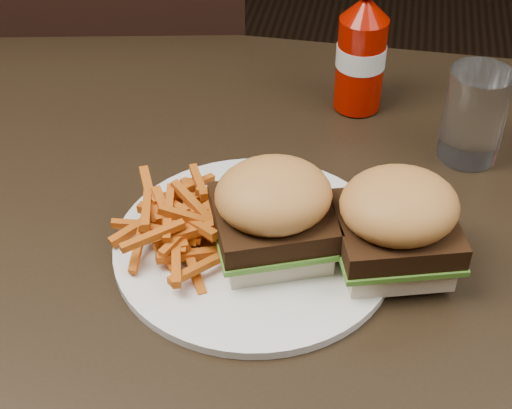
% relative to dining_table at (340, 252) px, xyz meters
% --- Properties ---
extents(dining_table, '(1.20, 0.80, 0.04)m').
position_rel_dining_table_xyz_m(dining_table, '(0.00, 0.00, 0.00)').
color(dining_table, black).
rests_on(dining_table, ground).
extents(chair_far, '(0.48, 0.48, 0.04)m').
position_rel_dining_table_xyz_m(chair_far, '(-0.40, 0.56, -0.30)').
color(chair_far, black).
rests_on(chair_far, ground).
extents(plate, '(0.28, 0.28, 0.01)m').
position_rel_dining_table_xyz_m(plate, '(-0.08, -0.03, 0.03)').
color(plate, white).
rests_on(plate, dining_table).
extents(sandwich_half_a, '(0.12, 0.12, 0.03)m').
position_rel_dining_table_xyz_m(sandwich_half_a, '(-0.06, -0.04, 0.04)').
color(sandwich_half_a, beige).
rests_on(sandwich_half_a, plate).
extents(sandwich_half_b, '(0.12, 0.12, 0.03)m').
position_rel_dining_table_xyz_m(sandwich_half_b, '(0.05, -0.03, 0.04)').
color(sandwich_half_b, beige).
rests_on(sandwich_half_b, plate).
extents(fries_pile, '(0.15, 0.15, 0.05)m').
position_rel_dining_table_xyz_m(fries_pile, '(-0.14, -0.04, 0.05)').
color(fries_pile, '#BA4C15').
rests_on(fries_pile, plate).
extents(ketchup_bottle, '(0.06, 0.06, 0.12)m').
position_rel_dining_table_xyz_m(ketchup_bottle, '(-0.01, 0.24, 0.08)').
color(ketchup_bottle, '#9A0C00').
rests_on(ketchup_bottle, dining_table).
extents(tumbler, '(0.09, 0.09, 0.11)m').
position_rel_dining_table_xyz_m(tumbler, '(0.13, 0.16, 0.08)').
color(tumbler, white).
rests_on(tumbler, dining_table).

